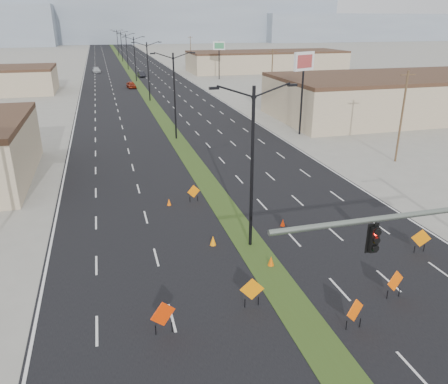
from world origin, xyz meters
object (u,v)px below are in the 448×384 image
object	(u,v)px
streetlight_1	(175,94)
cone_1	(271,261)
streetlight_0	(252,164)
construction_sign_0	(163,315)
cone_2	(283,223)
construction_sign_4	(395,282)
construction_sign_3	(355,311)
streetlight_5	(121,45)
cone_3	(169,202)
construction_sign_5	(421,239)
construction_sign_1	(252,290)
streetlight_3	(135,58)
car_mid	(141,74)
streetlight_4	(127,50)
pole_sign_east_far	(219,49)
pole_sign_east_near	(304,68)
streetlight_6	(118,42)
car_far	(96,70)
cone_0	(213,241)
construction_sign_2	(194,192)
car_left	(131,85)
streetlight_2	(148,70)

from	to	relation	value
streetlight_1	cone_1	xyz separation A→B (m)	(0.34, -30.76, -5.10)
streetlight_0	construction_sign_0	size ratio (longest dim) A/B	5.81
cone_2	construction_sign_4	bearing A→B (deg)	-76.74
streetlight_1	construction_sign_3	size ratio (longest dim) A/B	6.14
streetlight_0	streetlight_5	size ratio (longest dim) A/B	1.00
streetlight_5	cone_3	xyz separation A→B (m)	(-4.01, -132.22, -5.15)
streetlight_0	construction_sign_5	bearing A→B (deg)	-20.74
construction_sign_1	construction_sign_5	bearing A→B (deg)	21.38
construction_sign_0	streetlight_3	bearing A→B (deg)	62.94
car_mid	cone_2	bearing A→B (deg)	-94.06
streetlight_4	pole_sign_east_far	xyz separation A→B (m)	(19.93, -29.23, 1.71)
streetlight_1	streetlight_4	distance (m)	84.00
streetlight_0	pole_sign_east_near	world-z (taller)	streetlight_0
streetlight_6	car_far	xyz separation A→B (m)	(-9.01, -61.80, -4.74)
streetlight_0	cone_1	xyz separation A→B (m)	(0.34, -2.76, -5.10)
car_mid	construction_sign_1	size ratio (longest dim) A/B	2.58
streetlight_6	cone_0	bearing A→B (deg)	-90.79
streetlight_5	streetlight_6	xyz separation A→B (m)	(0.00, 28.00, 0.00)
streetlight_5	cone_2	bearing A→B (deg)	-88.72
streetlight_3	streetlight_6	xyz separation A→B (m)	(0.00, 84.00, 0.00)
cone_0	pole_sign_east_far	xyz separation A→B (m)	(22.23, 82.16, 6.80)
cone_2	streetlight_6	bearing A→B (deg)	91.06
construction_sign_3	streetlight_4	bearing A→B (deg)	66.81
streetlight_6	construction_sign_3	world-z (taller)	streetlight_6
streetlight_0	streetlight_1	distance (m)	28.00
car_far	construction_sign_2	bearing A→B (deg)	-90.19
car_left	pole_sign_east_far	distance (m)	24.82
cone_0	construction_sign_1	bearing A→B (deg)	-87.46
cone_2	cone_3	distance (m)	9.13
streetlight_4	construction_sign_1	world-z (taller)	streetlight_4
streetlight_0	streetlight_1	xyz separation A→B (m)	(0.00, 28.00, 0.00)
construction_sign_5	cone_1	world-z (taller)	construction_sign_5
streetlight_3	cone_0	world-z (taller)	streetlight_3
cone_2	construction_sign_5	bearing A→B (deg)	-40.47
cone_2	pole_sign_east_near	bearing A→B (deg)	62.93
streetlight_3	pole_sign_east_far	world-z (taller)	streetlight_3
car_left	streetlight_5	bearing A→B (deg)	81.82
car_left	cone_1	size ratio (longest dim) A/B	6.25
streetlight_0	construction_sign_5	world-z (taller)	streetlight_0
construction_sign_1	streetlight_5	bearing A→B (deg)	98.85
car_far	pole_sign_east_near	size ratio (longest dim) A/B	0.47
streetlight_1	cone_3	world-z (taller)	streetlight_1
streetlight_1	car_left	xyz separation A→B (m)	(-2.00, 45.10, -4.73)
streetlight_2	construction_sign_1	bearing A→B (deg)	-91.84
streetlight_2	pole_sign_east_far	distance (m)	33.42
car_left	car_mid	bearing A→B (deg)	71.91
construction_sign_1	construction_sign_3	bearing A→B (deg)	-25.95
construction_sign_0	cone_2	bearing A→B (deg)	20.24
streetlight_2	construction_sign_1	size ratio (longest dim) A/B	6.16
construction_sign_1	cone_3	distance (m)	14.08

